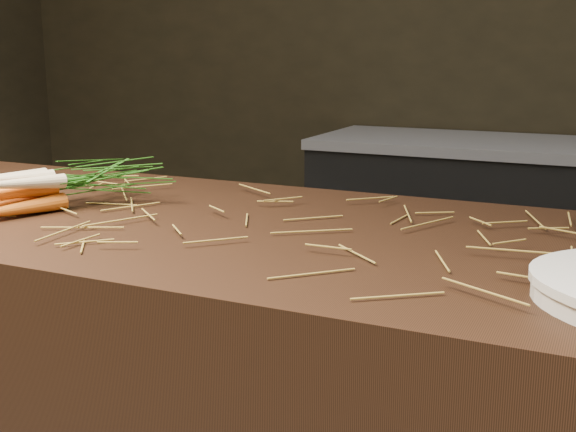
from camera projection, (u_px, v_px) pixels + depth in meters
back_counter at (541, 248)px, 2.87m from camera, size 1.82×0.62×0.84m
straw_bedding at (256, 220)px, 1.22m from camera, size 1.40×0.60×0.02m
root_veg_bunch at (58, 185)px, 1.35m from camera, size 0.30×0.47×0.09m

